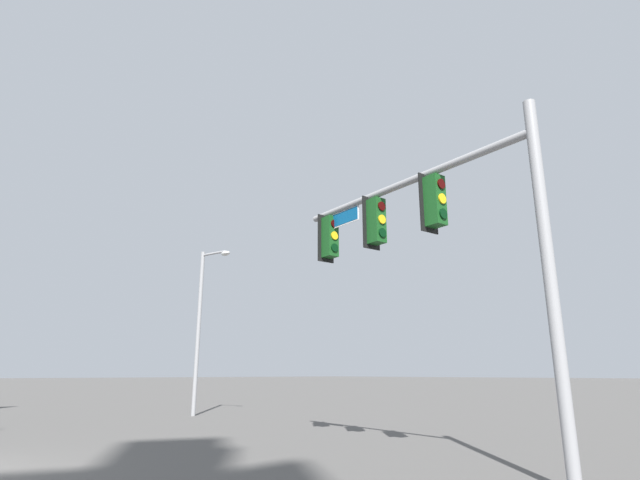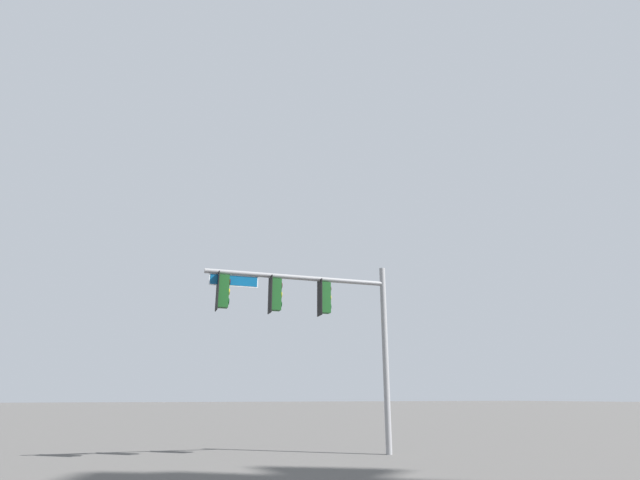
{
  "view_description": "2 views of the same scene",
  "coord_description": "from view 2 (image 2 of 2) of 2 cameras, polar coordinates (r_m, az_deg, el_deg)",
  "views": [
    {
      "loc": [
        -11.68,
        0.63,
        1.74
      ],
      "look_at": [
        -2.72,
        -7.44,
        4.96
      ],
      "focal_mm": 28.0,
      "sensor_mm": 36.0,
      "label": 1
    },
    {
      "loc": [
        1.31,
        8.26,
        1.87
      ],
      "look_at": [
        -5.45,
        -7.31,
        7.23
      ],
      "focal_mm": 28.0,
      "sensor_mm": 36.0,
      "label": 2
    }
  ],
  "objects": [
    {
      "name": "signal_pole_near",
      "position": [
        17.76,
        -0.85,
        -8.04
      ],
      "size": [
        6.68,
        0.92,
        6.54
      ],
      "color": "gray",
      "rests_on": "ground_plane"
    }
  ]
}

